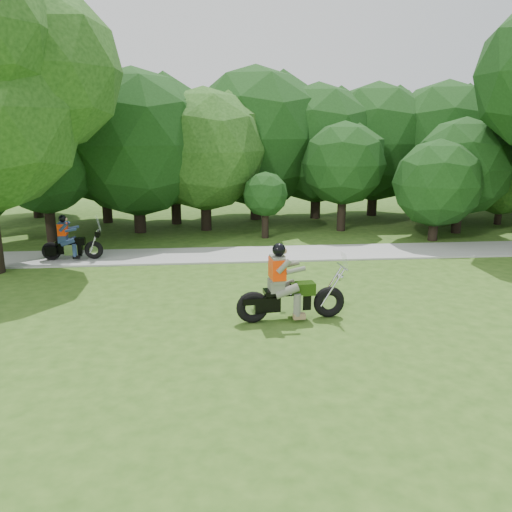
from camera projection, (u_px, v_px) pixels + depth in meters
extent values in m
plane|color=#2C4E16|center=(383.00, 346.00, 10.56)|extent=(100.00, 100.00, 0.00)
cube|color=gray|center=(309.00, 253.00, 18.26)|extent=(60.00, 2.20, 0.06)
cylinder|color=black|center=(50.00, 220.00, 20.03)|extent=(0.40, 0.40, 1.80)
sphere|color=#143510|center=(44.00, 164.00, 19.48)|extent=(3.95, 3.95, 3.95)
cylinder|color=black|center=(206.00, 210.00, 22.28)|extent=(0.47, 0.47, 1.80)
sphere|color=#1C4313|center=(205.00, 150.00, 21.62)|extent=(5.34, 5.34, 5.34)
cylinder|color=black|center=(37.00, 200.00, 25.47)|extent=(0.50, 0.50, 1.80)
sphere|color=#143510|center=(31.00, 143.00, 24.76)|extent=(5.98, 5.98, 5.98)
cylinder|color=black|center=(140.00, 212.00, 21.79)|extent=(0.51, 0.51, 1.80)
sphere|color=#143510|center=(135.00, 144.00, 21.05)|extent=(6.23, 6.23, 6.23)
cylinder|color=black|center=(372.00, 198.00, 26.06)|extent=(0.50, 0.50, 1.80)
sphere|color=#143510|center=(376.00, 143.00, 25.35)|extent=(5.99, 5.99, 5.99)
cylinder|color=black|center=(457.00, 216.00, 21.73)|extent=(0.41, 0.41, 1.49)
sphere|color=#143510|center=(462.00, 167.00, 21.20)|extent=(4.18, 4.18, 4.18)
cylinder|color=black|center=(107.00, 204.00, 24.07)|extent=(0.46, 0.46, 1.80)
sphere|color=#143510|center=(103.00, 150.00, 23.43)|extent=(5.16, 5.16, 5.16)
cylinder|color=black|center=(316.00, 201.00, 25.23)|extent=(0.49, 0.49, 1.80)
sphere|color=#143510|center=(317.00, 144.00, 24.53)|extent=(5.86, 5.86, 5.86)
cylinder|color=black|center=(265.00, 223.00, 20.76)|extent=(0.29, 0.29, 1.22)
sphere|color=#143510|center=(265.00, 194.00, 20.46)|extent=(1.86, 1.86, 1.86)
cylinder|color=black|center=(256.00, 201.00, 24.93)|extent=(0.54, 0.54, 1.80)
sphere|color=#143510|center=(256.00, 138.00, 24.16)|extent=(6.77, 6.77, 6.77)
cylinder|color=black|center=(176.00, 205.00, 23.76)|extent=(0.46, 0.46, 1.80)
sphere|color=#143510|center=(174.00, 150.00, 23.11)|extent=(5.20, 5.20, 5.20)
cylinder|color=black|center=(439.00, 200.00, 25.48)|extent=(0.50, 0.50, 1.80)
sphere|color=#143510|center=(444.00, 143.00, 24.77)|extent=(6.03, 6.03, 6.03)
cylinder|color=black|center=(433.00, 226.00, 20.28)|extent=(0.38, 0.38, 1.17)
sphere|color=#143510|center=(437.00, 184.00, 19.85)|extent=(3.52, 3.52, 3.52)
cylinder|color=black|center=(342.00, 211.00, 22.16)|extent=(0.38, 0.38, 1.78)
sphere|color=#143510|center=(344.00, 164.00, 21.64)|extent=(3.64, 3.64, 3.64)
cylinder|color=black|center=(507.00, 194.00, 27.62)|extent=(0.51, 0.51, 1.80)
cylinder|color=black|center=(498.00, 215.00, 23.74)|extent=(0.32, 0.32, 0.87)
sphere|color=#1C4313|center=(501.00, 189.00, 23.43)|extent=(2.43, 2.43, 2.43)
sphere|color=#1C4313|center=(38.00, 70.00, 15.27)|extent=(5.12, 5.12, 5.12)
torus|color=black|center=(253.00, 307.00, 11.72)|extent=(0.80, 0.30, 0.78)
torus|color=black|center=(329.00, 302.00, 12.07)|extent=(0.80, 0.30, 0.78)
cube|color=black|center=(282.00, 303.00, 11.84)|extent=(1.38, 0.41, 0.36)
cube|color=silver|center=(290.00, 302.00, 11.87)|extent=(0.57, 0.43, 0.44)
cube|color=black|center=(302.00, 288.00, 11.85)|extent=(0.61, 0.39, 0.29)
cube|color=black|center=(276.00, 292.00, 11.74)|extent=(0.61, 0.41, 0.11)
cylinder|color=silver|center=(331.00, 287.00, 11.98)|extent=(0.60, 0.11, 0.92)
cylinder|color=silver|center=(343.00, 267.00, 11.91)|extent=(0.11, 0.71, 0.04)
cube|color=#4F5645|center=(276.00, 286.00, 11.70)|extent=(0.37, 0.45, 0.27)
cube|color=#4F5645|center=(277.00, 269.00, 11.60)|extent=(0.34, 0.49, 0.62)
cube|color=#FF3405|center=(277.00, 268.00, 11.60)|extent=(0.37, 0.54, 0.49)
sphere|color=black|center=(279.00, 250.00, 11.49)|extent=(0.31, 0.31, 0.31)
torus|color=black|center=(51.00, 251.00, 17.07)|extent=(0.64, 0.21, 0.64)
torus|color=black|center=(94.00, 250.00, 17.25)|extent=(0.64, 0.21, 0.64)
cube|color=black|center=(67.00, 249.00, 17.13)|extent=(1.03, 0.26, 0.29)
cube|color=silver|center=(72.00, 249.00, 17.14)|extent=(0.45, 0.33, 0.37)
cube|color=black|center=(78.00, 241.00, 17.10)|extent=(0.48, 0.29, 0.24)
cube|color=black|center=(63.00, 243.00, 17.05)|extent=(0.48, 0.31, 0.09)
cylinder|color=silver|center=(94.00, 241.00, 17.17)|extent=(0.36, 0.05, 0.82)
cylinder|color=silver|center=(98.00, 230.00, 17.09)|extent=(0.05, 0.58, 0.03)
cube|color=black|center=(51.00, 251.00, 16.87)|extent=(0.39, 0.12, 0.31)
cube|color=black|center=(54.00, 248.00, 17.26)|extent=(0.39, 0.12, 0.31)
cube|color=#1C344C|center=(63.00, 239.00, 17.02)|extent=(0.29, 0.36, 0.22)
cube|color=#1C344C|center=(63.00, 230.00, 16.94)|extent=(0.25, 0.39, 0.51)
cube|color=#FF3405|center=(63.00, 229.00, 16.94)|extent=(0.28, 0.43, 0.40)
sphere|color=black|center=(62.00, 219.00, 16.85)|extent=(0.26, 0.26, 0.26)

